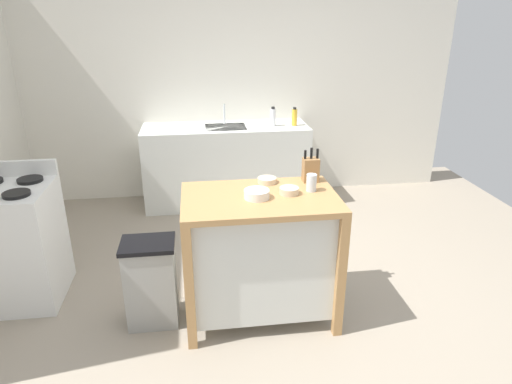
{
  "coord_description": "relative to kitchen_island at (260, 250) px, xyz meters",
  "views": [
    {
      "loc": [
        -0.53,
        -2.7,
        2.05
      ],
      "look_at": [
        -0.14,
        0.21,
        0.87
      ],
      "focal_mm": 31.39,
      "sensor_mm": 36.0,
      "label": 1
    }
  ],
  "objects": [
    {
      "name": "sink_faucet",
      "position": [
        -0.08,
        2.25,
        0.49
      ],
      "size": [
        0.02,
        0.02,
        0.22
      ],
      "color": "#B7BCC1",
      "rests_on": "sink_counter"
    },
    {
      "name": "bottle_dish_soap",
      "position": [
        0.68,
        2.05,
        0.47
      ],
      "size": [
        0.06,
        0.06,
        0.2
      ],
      "color": "yellow",
      "rests_on": "sink_counter"
    },
    {
      "name": "stove",
      "position": [
        -1.77,
        0.44,
        -0.06
      ],
      "size": [
        0.6,
        0.6,
        1.01
      ],
      "color": "silver",
      "rests_on": "ground"
    },
    {
      "name": "sink_counter",
      "position": [
        -0.08,
        2.11,
        -0.07
      ],
      "size": [
        1.82,
        0.6,
        0.89
      ],
      "color": "silver",
      "rests_on": "ground"
    },
    {
      "name": "bowl_stoneware_deep",
      "position": [
        -0.03,
        -0.03,
        0.44
      ],
      "size": [
        0.17,
        0.17,
        0.06
      ],
      "color": "silver",
      "rests_on": "kitchen_island"
    },
    {
      "name": "trash_bin",
      "position": [
        -0.76,
        0.01,
        -0.2
      ],
      "size": [
        0.36,
        0.28,
        0.63
      ],
      "color": "gray",
      "rests_on": "ground"
    },
    {
      "name": "wall_back",
      "position": [
        0.14,
        2.46,
        0.79
      ],
      "size": [
        4.92,
        0.1,
        2.6
      ],
      "primitive_type": "cube",
      "color": "silver",
      "rests_on": "ground"
    },
    {
      "name": "bowl_ceramic_wide",
      "position": [
        0.2,
        0.01,
        0.43
      ],
      "size": [
        0.13,
        0.13,
        0.04
      ],
      "color": "beige",
      "rests_on": "kitchen_island"
    },
    {
      "name": "bowl_ceramic_small",
      "position": [
        0.08,
        0.24,
        0.43
      ],
      "size": [
        0.13,
        0.13,
        0.04
      ],
      "color": "beige",
      "rests_on": "kitchen_island"
    },
    {
      "name": "kitchen_island",
      "position": [
        0.0,
        0.0,
        0.0
      ],
      "size": [
        1.04,
        0.67,
        0.92
      ],
      "color": "#AD7F4C",
      "rests_on": "ground"
    },
    {
      "name": "bottle_spray_cleaner",
      "position": [
        0.44,
        2.07,
        0.48
      ],
      "size": [
        0.06,
        0.06,
        0.21
      ],
      "color": "white",
      "rests_on": "sink_counter"
    },
    {
      "name": "knife_block",
      "position": [
        0.4,
        0.24,
        0.5
      ],
      "size": [
        0.11,
        0.09,
        0.25
      ],
      "color": "#9E7042",
      "rests_on": "kitchen_island"
    },
    {
      "name": "drinking_cup",
      "position": [
        0.36,
        0.05,
        0.47
      ],
      "size": [
        0.07,
        0.07,
        0.12
      ],
      "color": "silver",
      "rests_on": "kitchen_island"
    },
    {
      "name": "ground_plane",
      "position": [
        0.14,
        -0.01,
        -0.51
      ],
      "size": [
        5.94,
        5.94,
        0.0
      ],
      "primitive_type": "plane",
      "color": "gray",
      "rests_on": "ground"
    }
  ]
}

